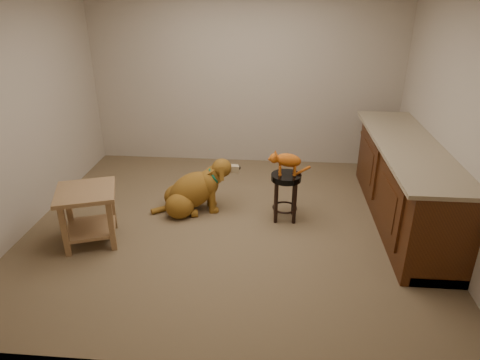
# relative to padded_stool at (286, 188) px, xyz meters

# --- Properties ---
(floor) EXTENTS (4.50, 4.00, 0.01)m
(floor) POSITION_rel_padded_stool_xyz_m (-0.61, -0.22, -0.40)
(floor) COLOR brown
(floor) RESTS_ON ground
(room_shell) EXTENTS (4.54, 4.04, 2.62)m
(room_shell) POSITION_rel_padded_stool_xyz_m (-0.61, -0.22, 1.28)
(room_shell) COLOR #AA9C89
(room_shell) RESTS_ON ground
(cabinet_run) EXTENTS (0.70, 2.56, 0.94)m
(cabinet_run) POSITION_rel_padded_stool_xyz_m (1.34, 0.08, 0.04)
(cabinet_run) COLOR #45210C
(cabinet_run) RESTS_ON ground
(padded_stool) EXTENTS (0.34, 0.34, 0.56)m
(padded_stool) POSITION_rel_padded_stool_xyz_m (0.00, 0.00, 0.00)
(padded_stool) COLOR black
(padded_stool) RESTS_ON ground
(wood_stool) EXTENTS (0.41, 0.41, 0.66)m
(wood_stool) POSITION_rel_padded_stool_xyz_m (1.24, 1.21, -0.06)
(wood_stool) COLOR brown
(wood_stool) RESTS_ON ground
(side_table) EXTENTS (0.74, 0.74, 0.60)m
(side_table) POSITION_rel_padded_stool_xyz_m (-2.05, -0.67, -0.00)
(side_table) COLOR olive
(side_table) RESTS_ON ground
(golden_retriever) EXTENTS (1.06, 0.62, 0.69)m
(golden_retriever) POSITION_rel_padded_stool_xyz_m (-1.09, 0.09, -0.14)
(golden_retriever) COLOR brown
(golden_retriever) RESTS_ON ground
(tabby_kitten) EXTENTS (0.49, 0.18, 0.31)m
(tabby_kitten) POSITION_rel_padded_stool_xyz_m (-0.01, 0.00, 0.33)
(tabby_kitten) COLOR #A84C10
(tabby_kitten) RESTS_ON padded_stool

